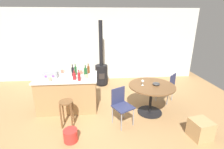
# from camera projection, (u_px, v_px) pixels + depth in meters

# --- Properties ---
(ground_plane) EXTENTS (8.80, 8.80, 0.00)m
(ground_plane) POSITION_uv_depth(u_px,v_px,m) (93.00, 117.00, 4.03)
(ground_plane) COLOR #A37A4C
(back_wall) EXTENTS (8.00, 0.10, 2.70)m
(back_wall) POSITION_uv_depth(u_px,v_px,m) (94.00, 45.00, 6.23)
(back_wall) COLOR beige
(back_wall) RESTS_ON ground_plane
(kitchen_island) EXTENTS (1.54, 0.90, 0.90)m
(kitchen_island) POSITION_uv_depth(u_px,v_px,m) (68.00, 92.00, 4.35)
(kitchen_island) COLOR #A37A4C
(kitchen_island) RESTS_ON ground_plane
(wooden_stool) EXTENTS (0.30, 0.30, 0.61)m
(wooden_stool) POSITION_uv_depth(u_px,v_px,m) (67.00, 108.00, 3.61)
(wooden_stool) COLOR brown
(wooden_stool) RESTS_ON ground_plane
(dining_table) EXTENTS (1.14, 1.14, 0.77)m
(dining_table) POSITION_uv_depth(u_px,v_px,m) (151.00, 92.00, 4.06)
(dining_table) COLOR black
(dining_table) RESTS_ON ground_plane
(folding_chair_near) EXTENTS (0.57, 0.57, 0.87)m
(folding_chair_near) POSITION_uv_depth(u_px,v_px,m) (168.00, 85.00, 4.65)
(folding_chair_near) COLOR navy
(folding_chair_near) RESTS_ON ground_plane
(folding_chair_far) EXTENTS (0.55, 0.55, 0.85)m
(folding_chair_far) POSITION_uv_depth(u_px,v_px,m) (121.00, 104.00, 3.67)
(folding_chair_far) COLOR navy
(folding_chair_far) RESTS_ON ground_plane
(wood_stove) EXTENTS (0.44, 0.45, 2.28)m
(wood_stove) POSITION_uv_depth(u_px,v_px,m) (101.00, 70.00, 5.86)
(wood_stove) COLOR black
(wood_stove) RESTS_ON ground_plane
(toolbox) EXTENTS (0.36, 0.22, 0.16)m
(toolbox) POSITION_uv_depth(u_px,v_px,m) (51.00, 75.00, 4.11)
(toolbox) COLOR gray
(toolbox) RESTS_ON kitchen_island
(bottle_0) EXTENTS (0.08, 0.08, 0.29)m
(bottle_0) POSITION_uv_depth(u_px,v_px,m) (86.00, 72.00, 4.21)
(bottle_0) COLOR #194C23
(bottle_0) RESTS_ON kitchen_island
(bottle_1) EXTENTS (0.07, 0.07, 0.27)m
(bottle_1) POSITION_uv_depth(u_px,v_px,m) (88.00, 69.00, 4.45)
(bottle_1) COLOR #603314
(bottle_1) RESTS_ON kitchen_island
(bottle_2) EXTENTS (0.07, 0.07, 0.27)m
(bottle_2) POSITION_uv_depth(u_px,v_px,m) (79.00, 77.00, 3.89)
(bottle_2) COLOR maroon
(bottle_2) RESTS_ON kitchen_island
(bottle_3) EXTENTS (0.06, 0.06, 0.30)m
(bottle_3) POSITION_uv_depth(u_px,v_px,m) (76.00, 71.00, 4.30)
(bottle_3) COLOR #194C23
(bottle_3) RESTS_ON kitchen_island
(bottle_4) EXTENTS (0.07, 0.07, 0.30)m
(bottle_4) POSITION_uv_depth(u_px,v_px,m) (73.00, 71.00, 4.24)
(bottle_4) COLOR black
(bottle_4) RESTS_ON kitchen_island
(bottle_5) EXTENTS (0.08, 0.08, 0.23)m
(bottle_5) POSITION_uv_depth(u_px,v_px,m) (74.00, 76.00, 3.97)
(bottle_5) COLOR maroon
(bottle_5) RESTS_ON kitchen_island
(cup_0) EXTENTS (0.11, 0.08, 0.11)m
(cup_0) POSITION_uv_depth(u_px,v_px,m) (50.00, 79.00, 3.87)
(cup_0) COLOR tan
(cup_0) RESTS_ON kitchen_island
(cup_1) EXTENTS (0.11, 0.08, 0.10)m
(cup_1) POSITION_uv_depth(u_px,v_px,m) (81.00, 72.00, 4.38)
(cup_1) COLOR #DB6651
(cup_1) RESTS_ON kitchen_island
(cup_2) EXTENTS (0.12, 0.09, 0.09)m
(cup_2) POSITION_uv_depth(u_px,v_px,m) (86.00, 76.00, 4.08)
(cup_2) COLOR tan
(cup_2) RESTS_ON kitchen_island
(cup_3) EXTENTS (0.12, 0.08, 0.11)m
(cup_3) POSITION_uv_depth(u_px,v_px,m) (39.00, 79.00, 3.88)
(cup_3) COLOR white
(cup_3) RESTS_ON kitchen_island
(cup_4) EXTENTS (0.11, 0.07, 0.09)m
(cup_4) POSITION_uv_depth(u_px,v_px,m) (62.00, 72.00, 4.46)
(cup_4) COLOR #DB6651
(cup_4) RESTS_ON kitchen_island
(wine_glass) EXTENTS (0.07, 0.07, 0.14)m
(wine_glass) POSITION_uv_depth(u_px,v_px,m) (143.00, 81.00, 3.97)
(wine_glass) COLOR silver
(wine_glass) RESTS_ON dining_table
(serving_bowl) EXTENTS (0.18, 0.18, 0.07)m
(serving_bowl) POSITION_uv_depth(u_px,v_px,m) (156.00, 84.00, 4.00)
(serving_bowl) COLOR #383838
(serving_bowl) RESTS_ON dining_table
(cardboard_box) EXTENTS (0.45, 0.44, 0.39)m
(cardboard_box) POSITION_uv_depth(u_px,v_px,m) (200.00, 129.00, 3.30)
(cardboard_box) COLOR tan
(cardboard_box) RESTS_ON ground_plane
(plastic_bucket) EXTENTS (0.28, 0.28, 0.25)m
(plastic_bucket) POSITION_uv_depth(u_px,v_px,m) (71.00, 135.00, 3.23)
(plastic_bucket) COLOR red
(plastic_bucket) RESTS_ON ground_plane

